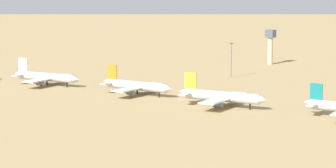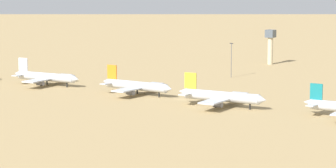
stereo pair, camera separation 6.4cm
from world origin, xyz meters
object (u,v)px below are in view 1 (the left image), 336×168
parked_jet_orange_2 (136,86)px  light_pole_mid (231,58)px  parked_jet_yellow_3 (221,96)px  parked_jet_white_1 (46,77)px  control_tower (270,44)px

parked_jet_orange_2 → light_pole_mid: size_ratio=2.12×
parked_jet_yellow_3 → light_pole_mid: bearing=112.6°
parked_jet_orange_2 → parked_jet_white_1: bearing=-179.3°
control_tower → light_pole_mid: size_ratio=1.14×
light_pole_mid → parked_jet_orange_2: bearing=-96.5°
control_tower → parked_jet_orange_2: bearing=-90.2°
parked_jet_white_1 → light_pole_mid: 98.65m
parked_jet_orange_2 → parked_jet_yellow_3: (48.20, -6.70, 0.19)m
parked_jet_white_1 → control_tower: (55.19, 139.46, 8.35)m
control_tower → light_pole_mid: 64.65m
parked_jet_yellow_3 → parked_jet_orange_2: bearing=168.9°
parked_jet_orange_2 → light_pole_mid: bearing=84.2°
parked_jet_yellow_3 → light_pole_mid: 91.28m
parked_jet_yellow_3 → control_tower: control_tower is taller
parked_jet_orange_2 → control_tower: (0.43, 139.42, 8.36)m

